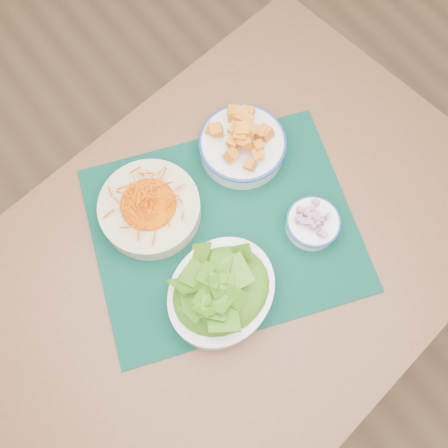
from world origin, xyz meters
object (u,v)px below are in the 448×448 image
Objects in this scene: squash_bowl at (243,142)px; onion_bowl at (313,222)px; placemat at (224,229)px; table at (225,269)px; lettuce_bowl at (221,290)px; carrot_bowl at (149,207)px.

squash_bowl reaches higher than onion_bowl.
squash_bowl is 0.24m from onion_bowl.
placemat is at bearing 143.99° from onion_bowl.
table is 11.38× the size of onion_bowl.
table is 0.24m from onion_bowl.
squash_bowl is 0.78× the size of lettuce_bowl.
lettuce_bowl is (-0.24, -0.24, 0.01)m from squash_bowl.
squash_bowl is at bearing 91.70° from onion_bowl.
placemat reaches higher than table.
lettuce_bowl is 2.40× the size of onion_bowl.
squash_bowl is at bearing 28.77° from lettuce_bowl.
lettuce_bowl is 0.25m from onion_bowl.
onion_bowl is (0.19, -0.06, 0.13)m from table.
placemat is 0.20m from squash_bowl.
table is 4.74× the size of lettuce_bowl.
carrot_bowl is at bearing 180.00° from squash_bowl.
onion_bowl is (0.25, 0.00, -0.02)m from lettuce_bowl.
onion_bowl is at bearing -23.64° from table.
table is 6.06× the size of squash_bowl.
onion_bowl is at bearing -15.62° from placemat.
onion_bowl reaches higher than placemat.
squash_bowl is 0.34m from lettuce_bowl.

